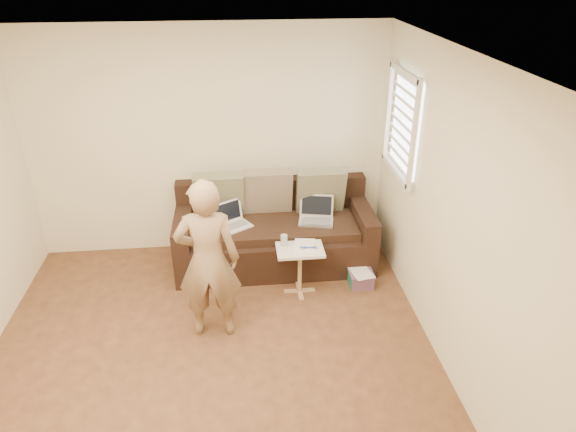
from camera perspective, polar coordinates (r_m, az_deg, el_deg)
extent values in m
plane|color=#4E2D1D|center=(4.63, -8.39, -17.25)|extent=(4.50, 4.50, 0.00)
plane|color=white|center=(3.37, -11.48, 16.11)|extent=(4.50, 4.50, 0.00)
plane|color=beige|center=(5.89, -8.75, 7.92)|extent=(4.00, 0.00, 4.00)
plane|color=beige|center=(4.19, 18.71, -1.63)|extent=(0.00, 4.50, 4.50)
imported|color=olive|center=(4.62, -8.86, -4.90)|extent=(0.59, 0.41, 1.57)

